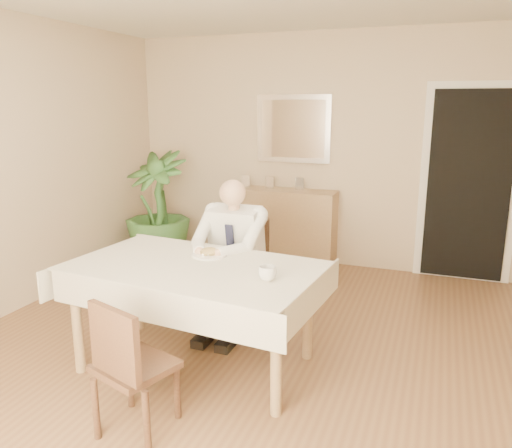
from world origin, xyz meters
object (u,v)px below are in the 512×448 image
(coffee_mug, at_px, (267,273))
(sideboard, at_px, (288,227))
(seated_man, at_px, (228,250))
(potted_palm, at_px, (157,208))
(chair_near, at_px, (128,363))
(dining_table, at_px, (194,277))
(chair_far, at_px, (242,263))

(coffee_mug, height_order, sideboard, sideboard)
(seated_man, xyz_separation_m, potted_palm, (-1.48, 1.36, -0.04))
(chair_near, distance_m, potted_palm, 3.17)
(coffee_mug, bearing_deg, potted_palm, 134.84)
(seated_man, height_order, sideboard, seated_man)
(sideboard, height_order, potted_palm, potted_palm)
(chair_near, height_order, sideboard, sideboard)
(chair_near, relative_size, potted_palm, 0.62)
(dining_table, xyz_separation_m, sideboard, (-0.07, 2.47, -0.23))
(chair_near, distance_m, seated_man, 1.45)
(sideboard, xyz_separation_m, potted_palm, (-1.41, -0.52, 0.22))
(chair_far, distance_m, sideboard, 1.60)
(dining_table, distance_m, potted_palm, 2.45)
(chair_near, height_order, potted_palm, potted_palm)
(chair_far, xyz_separation_m, seated_man, (0.00, -0.29, 0.19))
(chair_far, distance_m, seated_man, 0.35)
(chair_far, relative_size, coffee_mug, 7.67)
(chair_near, relative_size, sideboard, 0.74)
(dining_table, distance_m, chair_far, 0.90)
(dining_table, relative_size, chair_near, 2.24)
(chair_near, relative_size, coffee_mug, 7.03)
(chair_near, xyz_separation_m, potted_palm, (-1.50, 2.79, 0.20))
(dining_table, distance_m, chair_near, 0.86)
(chair_far, height_order, chair_near, chair_far)
(chair_far, height_order, potted_palm, potted_palm)
(potted_palm, bearing_deg, chair_near, -61.80)
(seated_man, bearing_deg, coffee_mug, -50.89)
(chair_far, xyz_separation_m, coffee_mug, (0.57, -0.99, 0.30))
(coffee_mug, height_order, potted_palm, potted_palm)
(chair_far, xyz_separation_m, chair_near, (0.01, -1.72, -0.05))
(dining_table, xyz_separation_m, chair_near, (0.01, -0.84, -0.22))
(seated_man, distance_m, coffee_mug, 0.91)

